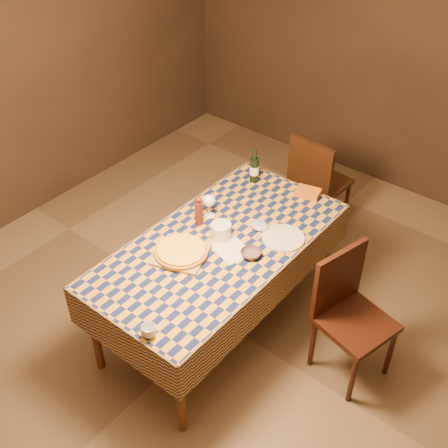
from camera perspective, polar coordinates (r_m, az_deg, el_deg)
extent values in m
plane|color=brown|center=(4.26, -0.43, -9.86)|extent=(5.00, 5.00, 0.00)
cube|color=#34271D|center=(5.35, 17.48, 16.68)|extent=(4.50, 0.10, 2.70)
cube|color=#34271D|center=(4.96, -21.73, 14.06)|extent=(0.10, 5.00, 2.70)
cylinder|color=brown|center=(3.81, -13.09, -10.41)|extent=(0.06, 0.06, 0.75)
cylinder|color=brown|center=(3.43, -4.49, -16.69)|extent=(0.06, 0.06, 0.75)
cylinder|color=brown|center=(4.67, 2.39, 1.39)|extent=(0.06, 0.06, 0.75)
cylinder|color=brown|center=(4.36, 10.38, -2.41)|extent=(0.06, 0.06, 0.75)
cube|color=brown|center=(3.75, -0.48, -2.29)|extent=(0.90, 1.80, 0.03)
cube|color=brown|center=(3.73, -0.48, -2.06)|extent=(0.92, 1.82, 0.02)
cube|color=brown|center=(3.38, -10.54, -11.69)|extent=(0.94, 0.01, 0.30)
cube|color=brown|center=(4.41, 7.08, 2.57)|extent=(0.94, 0.01, 0.30)
cube|color=brown|center=(4.06, -5.55, -0.88)|extent=(0.01, 1.84, 0.30)
cube|color=brown|center=(3.63, 5.26, -6.73)|extent=(0.01, 1.84, 0.30)
cube|color=#A3844C|center=(3.64, -4.35, -3.07)|extent=(0.41, 0.41, 0.02)
cylinder|color=#A56E1B|center=(3.62, -4.36, -2.83)|extent=(0.40, 0.40, 0.02)
cylinder|color=yellow|center=(3.61, -4.38, -2.63)|extent=(0.37, 0.37, 0.02)
cylinder|color=#501712|center=(3.83, -2.56, 1.12)|extent=(0.06, 0.06, 0.19)
sphere|color=#501712|center=(3.76, -2.61, 2.50)|extent=(0.04, 0.04, 0.04)
imported|color=#58414A|center=(3.62, 2.75, -3.04)|extent=(0.13, 0.13, 0.04)
cylinder|color=white|center=(3.96, -1.49, 0.89)|extent=(0.08, 0.08, 0.01)
cylinder|color=white|center=(3.93, -1.50, 1.39)|extent=(0.01, 0.01, 0.08)
sphere|color=white|center=(3.88, -1.52, 2.39)|extent=(0.09, 0.09, 0.09)
ellipsoid|color=#44080D|center=(3.89, -1.52, 2.27)|extent=(0.06, 0.06, 0.03)
cylinder|color=black|center=(4.27, 3.10, 5.51)|extent=(0.08, 0.08, 0.20)
cylinder|color=black|center=(4.20, 3.16, 7.09)|extent=(0.03, 0.03, 0.08)
cylinder|color=beige|center=(4.27, 3.10, 5.51)|extent=(0.08, 0.08, 0.07)
cylinder|color=silver|center=(3.73, -0.30, -0.72)|extent=(0.17, 0.17, 0.11)
cube|color=#C16519|center=(4.19, 8.51, 3.19)|extent=(0.20, 0.16, 0.04)
cylinder|color=silver|center=(3.77, 6.04, -1.43)|extent=(0.34, 0.34, 0.02)
imported|color=white|center=(3.16, -7.64, -10.73)|extent=(0.12, 0.12, 0.07)
cube|color=silver|center=(3.68, 0.72, -2.55)|extent=(0.30, 0.27, 0.00)
ellipsoid|color=#929ABB|center=(3.84, 3.59, -0.14)|extent=(0.18, 0.15, 0.04)
cube|color=black|center=(4.94, 9.81, 4.19)|extent=(0.44, 0.44, 0.04)
cube|color=black|center=(4.66, 8.74, 5.73)|extent=(0.42, 0.06, 0.46)
cylinder|color=black|center=(5.13, 12.32, 2.06)|extent=(0.04, 0.04, 0.43)
cylinder|color=black|center=(5.28, 9.05, 3.64)|extent=(0.04, 0.04, 0.43)
cylinder|color=black|center=(4.88, 10.05, 0.22)|extent=(0.04, 0.04, 0.43)
cylinder|color=black|center=(5.03, 6.69, 1.93)|extent=(0.04, 0.04, 0.43)
cube|color=black|center=(3.74, 13.29, -9.86)|extent=(0.51, 0.51, 0.04)
cube|color=black|center=(3.65, 11.56, -5.43)|extent=(0.14, 0.42, 0.46)
cylinder|color=black|center=(3.76, 12.91, -15.13)|extent=(0.04, 0.04, 0.43)
cylinder|color=black|center=(3.96, 16.52, -12.37)|extent=(0.04, 0.04, 0.43)
cylinder|color=black|center=(3.89, 8.99, -11.89)|extent=(0.04, 0.04, 0.43)
cylinder|color=black|center=(4.09, 12.67, -9.42)|extent=(0.04, 0.04, 0.43)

